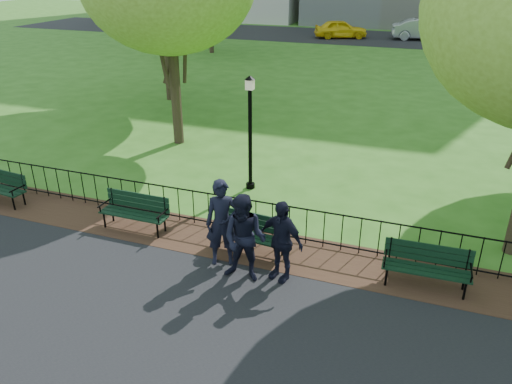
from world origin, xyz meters
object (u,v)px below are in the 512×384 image
(park_bench_right_a, at_px, (427,262))
(lamppost, at_px, (250,129))
(park_bench_main, at_px, (240,227))
(sedan_silver, at_px, (423,29))
(park_bench_left_a, at_px, (135,208))
(person_right, at_px, (281,240))
(taxi, at_px, (341,29))
(person_mid, at_px, (245,239))
(park_bench_left_b, at_px, (0,183))
(person_left, at_px, (222,223))

(park_bench_right_a, relative_size, lamppost, 0.53)
(park_bench_main, height_order, sedan_silver, sedan_silver)
(park_bench_left_a, height_order, lamppost, lamppost)
(park_bench_main, relative_size, park_bench_left_a, 1.01)
(person_right, xyz_separation_m, taxi, (-5.51, 33.42, -0.15))
(person_mid, distance_m, person_right, 0.71)
(park_bench_main, xyz_separation_m, person_mid, (0.51, -1.00, 0.35))
(person_mid, relative_size, taxi, 0.44)
(person_right, bearing_deg, sedan_silver, 107.08)
(lamppost, relative_size, person_mid, 1.72)
(park_bench_main, distance_m, park_bench_left_b, 6.82)
(park_bench_right_a, height_order, taxi, taxi)
(park_bench_left_a, xyz_separation_m, person_mid, (3.19, -1.05, 0.39))
(taxi, bearing_deg, person_mid, 166.46)
(park_bench_left_a, height_order, person_right, person_right)
(park_bench_main, relative_size, person_mid, 0.92)
(sedan_silver, bearing_deg, park_bench_main, 167.17)
(park_bench_main, bearing_deg, park_bench_right_a, 5.13)
(park_bench_left_b, xyz_separation_m, sedan_silver, (8.74, 33.84, 0.28))
(park_bench_left_a, relative_size, taxi, 0.40)
(person_right, bearing_deg, person_left, -166.78)
(park_bench_right_a, relative_size, taxi, 0.40)
(park_bench_left_b, distance_m, taxi, 32.69)
(park_bench_left_a, distance_m, taxi, 32.69)
(person_mid, relative_size, sedan_silver, 0.38)
(park_bench_left_a, distance_m, person_mid, 3.38)
(park_bench_left_a, relative_size, park_bench_left_b, 1.01)
(park_bench_right_a, bearing_deg, lamppost, 145.43)
(sedan_silver, bearing_deg, park_bench_left_b, 155.94)
(lamppost, bearing_deg, person_right, -61.49)
(park_bench_left_b, bearing_deg, lamppost, 33.38)
(lamppost, distance_m, person_mid, 4.47)
(park_bench_left_b, xyz_separation_m, lamppost, (5.87, 3.05, 1.20))
(park_bench_left_a, bearing_deg, person_right, -11.22)
(lamppost, bearing_deg, park_bench_left_a, -119.25)
(person_left, bearing_deg, person_mid, -54.41)
(person_left, relative_size, taxi, 0.45)
(park_bench_main, xyz_separation_m, taxi, (-4.35, 32.70, 0.14))
(park_bench_right_a, relative_size, person_mid, 0.92)
(park_bench_main, bearing_deg, person_right, -26.88)
(park_bench_main, xyz_separation_m, person_left, (-0.14, -0.61, 0.38))
(park_bench_main, distance_m, taxi, 32.98)
(person_mid, bearing_deg, person_left, 147.49)
(park_bench_left_a, relative_size, person_mid, 0.91)
(park_bench_left_a, distance_m, park_bench_right_a, 6.59)
(person_left, xyz_separation_m, taxi, (-4.21, 33.30, -0.23))
(taxi, bearing_deg, park_bench_left_a, 161.19)
(taxi, bearing_deg, park_bench_right_a, 172.45)
(park_bench_left_b, distance_m, person_left, 6.72)
(lamppost, relative_size, taxi, 0.76)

